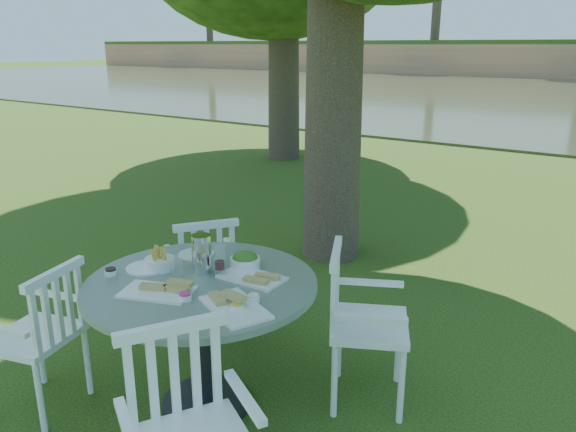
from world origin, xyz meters
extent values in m
plane|color=#1C360B|center=(0.00, 0.00, 0.00)|extent=(140.00, 140.00, 0.00)
cylinder|color=black|center=(0.34, -1.18, 0.02)|extent=(0.56, 0.56, 0.04)
cylinder|color=black|center=(0.34, -1.18, 0.43)|extent=(0.12, 0.12, 0.77)
cylinder|color=slate|center=(0.34, -1.18, 0.83)|extent=(1.38, 1.38, 0.04)
cylinder|color=white|center=(1.41, -0.64, 0.25)|extent=(0.04, 0.04, 0.50)
cylinder|color=white|center=(1.21, -0.24, 0.25)|extent=(0.04, 0.04, 0.50)
cylinder|color=white|center=(1.05, -0.81, 0.25)|extent=(0.04, 0.04, 0.50)
cylinder|color=white|center=(0.86, -0.42, 0.25)|extent=(0.04, 0.04, 0.50)
cube|color=white|center=(1.13, -0.53, 0.52)|extent=(0.64, 0.66, 0.04)
cube|color=white|center=(0.93, -0.63, 0.75)|extent=(0.27, 0.47, 0.51)
cylinder|color=white|center=(-0.41, -0.16, 0.24)|extent=(0.04, 0.04, 0.47)
cylinder|color=white|center=(-0.64, -0.50, 0.24)|extent=(0.04, 0.04, 0.47)
cylinder|color=white|center=(-0.10, -0.37, 0.24)|extent=(0.04, 0.04, 0.47)
cylinder|color=white|center=(-0.33, -0.72, 0.24)|extent=(0.04, 0.04, 0.47)
cube|color=white|center=(-0.37, -0.44, 0.49)|extent=(0.64, 0.65, 0.04)
cube|color=white|center=(-0.20, -0.55, 0.71)|extent=(0.31, 0.42, 0.48)
cylinder|color=white|center=(-0.74, -1.63, 0.24)|extent=(0.04, 0.04, 0.47)
cylinder|color=white|center=(-0.38, -1.53, 0.24)|extent=(0.04, 0.04, 0.47)
cylinder|color=white|center=(-0.26, -1.93, 0.24)|extent=(0.04, 0.04, 0.47)
cube|color=white|center=(-0.50, -1.78, 0.49)|extent=(0.55, 0.58, 0.04)
cube|color=white|center=(-0.30, -1.72, 0.71)|extent=(0.17, 0.47, 0.48)
cube|color=white|center=(0.81, -1.86, 0.75)|extent=(0.29, 0.47, 0.51)
cube|color=white|center=(0.26, -1.45, 0.86)|extent=(0.45, 0.36, 0.01)
cube|color=white|center=(0.74, -1.35, 0.86)|extent=(0.48, 0.39, 0.02)
cube|color=white|center=(0.57, -0.98, 0.86)|extent=(0.40, 0.23, 0.02)
cylinder|color=white|center=(-0.07, -1.23, 0.86)|extent=(0.26, 0.26, 0.01)
cylinder|color=white|center=(0.02, -0.88, 0.86)|extent=(0.24, 0.24, 0.01)
cylinder|color=white|center=(0.00, -1.19, 0.89)|extent=(0.19, 0.19, 0.07)
cylinder|color=white|center=(0.42, -0.86, 0.88)|extent=(0.19, 0.19, 0.06)
cylinder|color=silver|center=(0.26, -1.08, 0.97)|extent=(0.12, 0.12, 0.24)
cylinder|color=white|center=(0.38, -1.05, 0.95)|extent=(0.07, 0.07, 0.20)
cylinder|color=white|center=(0.25, -1.10, 0.91)|extent=(0.06, 0.06, 0.11)
cylinder|color=white|center=(0.17, -1.21, 0.91)|extent=(0.07, 0.07, 0.12)
cylinder|color=white|center=(0.45, -1.42, 0.87)|extent=(0.07, 0.07, 0.03)
cylinder|color=white|center=(0.76, -1.34, 0.87)|extent=(0.07, 0.07, 0.03)
cylinder|color=white|center=(0.77, -1.22, 0.87)|extent=(0.07, 0.07, 0.03)
cylinder|color=white|center=(-0.17, -1.43, 0.87)|extent=(0.08, 0.08, 0.03)
camera|label=1|loc=(2.52, -3.39, 2.19)|focal=35.00mm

